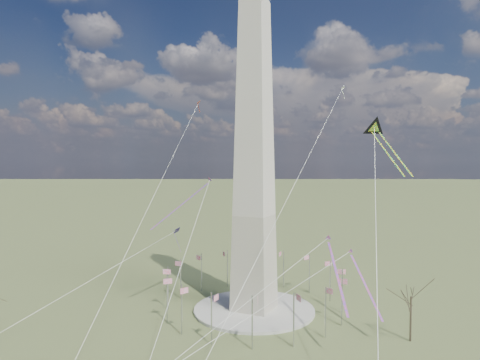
% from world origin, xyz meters
% --- Properties ---
extents(ground, '(2000.00, 2000.00, 0.00)m').
position_xyz_m(ground, '(0.00, 0.00, 0.00)').
color(ground, '#455329').
rests_on(ground, ground).
extents(plaza, '(36.00, 36.00, 0.80)m').
position_xyz_m(plaza, '(0.00, 0.00, 0.40)').
color(plaza, '#B2B0A3').
rests_on(plaza, ground).
extents(washington_monument, '(15.56, 15.56, 100.00)m').
position_xyz_m(washington_monument, '(0.00, 0.00, 47.95)').
color(washington_monument, beige).
rests_on(washington_monument, plaza).
extents(flagpole_ring, '(54.40, 54.40, 13.00)m').
position_xyz_m(flagpole_ring, '(-0.00, -0.00, 7.27)').
color(flagpole_ring, silver).
rests_on(flagpole_ring, ground).
extents(tree_near, '(9.65, 9.65, 16.89)m').
position_xyz_m(tree_near, '(43.64, -2.84, 12.05)').
color(tree_near, '#493E2C').
rests_on(tree_near, ground).
extents(kite_delta_black, '(14.73, 18.00, 15.73)m').
position_xyz_m(kite_delta_black, '(33.66, 5.04, 52.89)').
color(kite_delta_black, black).
rests_on(kite_delta_black, ground).
extents(kite_diamond_purple, '(2.06, 3.07, 9.14)m').
position_xyz_m(kite_diamond_purple, '(-34.27, 10.36, 19.28)').
color(kite_diamond_purple, navy).
rests_on(kite_diamond_purple, ground).
extents(kite_streamer_left, '(10.67, 20.11, 14.93)m').
position_xyz_m(kite_streamer_left, '(25.73, -8.28, 18.89)').
color(kite_streamer_left, '#FC5227').
rests_on(kite_streamer_left, ground).
extents(kite_streamer_mid, '(9.85, 19.59, 14.40)m').
position_xyz_m(kite_streamer_mid, '(-17.57, -7.37, 34.07)').
color(kite_streamer_mid, '#FC5227').
rests_on(kite_streamer_mid, ground).
extents(kite_streamer_right, '(12.53, 17.76, 14.14)m').
position_xyz_m(kite_streamer_right, '(30.34, 3.67, 13.63)').
color(kite_streamer_right, '#FC5227').
rests_on(kite_streamer_right, ground).
extents(kite_small_red, '(1.49, 1.88, 4.90)m').
position_xyz_m(kite_small_red, '(-41.95, 38.39, 68.32)').
color(kite_small_red, red).
rests_on(kite_small_red, ground).
extents(kite_small_white, '(1.55, 2.32, 4.96)m').
position_xyz_m(kite_small_white, '(15.85, 46.27, 71.42)').
color(kite_small_white, white).
rests_on(kite_small_white, ground).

